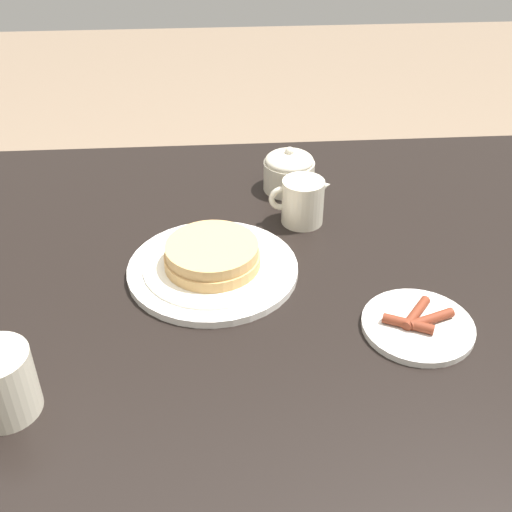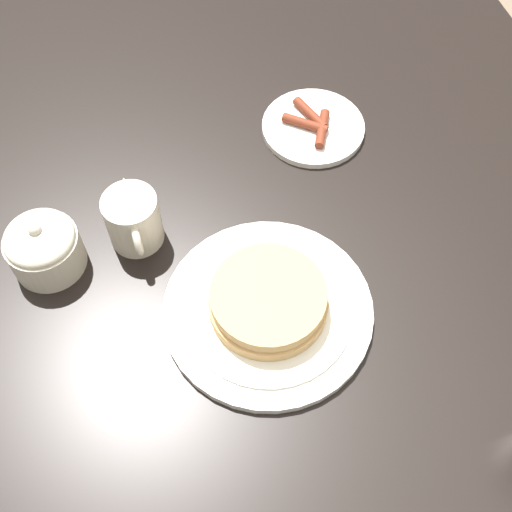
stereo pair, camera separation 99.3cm
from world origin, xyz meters
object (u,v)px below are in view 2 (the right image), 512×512
pancake_plate (268,305)px  side_plate_bacon (313,127)px  sugar_bowl (43,247)px  creamer_pitcher (133,219)px

pancake_plate → side_plate_bacon: bearing=151.7°
side_plate_bacon → sugar_bowl: sugar_bowl is taller
creamer_pitcher → side_plate_bacon: bearing=113.0°
pancake_plate → creamer_pitcher: (-0.16, -0.14, 0.02)m
side_plate_bacon → sugar_bowl: size_ratio=1.63×
creamer_pitcher → sugar_bowl: size_ratio=1.14×
sugar_bowl → side_plate_bacon: bearing=108.2°
side_plate_bacon → creamer_pitcher: (0.12, -0.29, 0.04)m
sugar_bowl → pancake_plate: bearing=60.1°
pancake_plate → sugar_bowl: bearing=-119.9°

